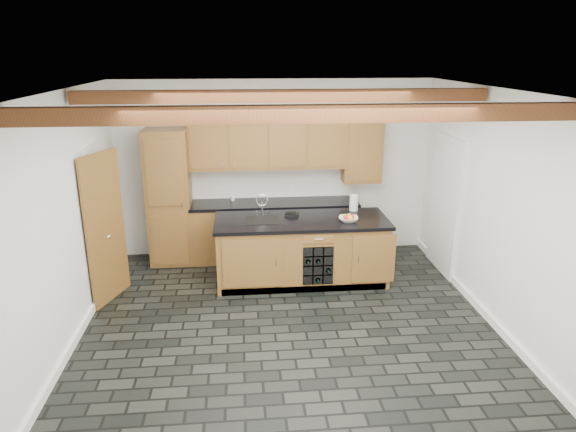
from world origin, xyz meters
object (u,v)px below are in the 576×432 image
object	(u,v)px
fruit_bowl	(348,219)
paper_towel	(354,203)
island	(302,250)
kitchen_scale	(292,214)

from	to	relation	value
fruit_bowl	paper_towel	world-z (taller)	paper_towel
island	kitchen_scale	bearing A→B (deg)	123.81
island	fruit_bowl	world-z (taller)	fruit_bowl
paper_towel	fruit_bowl	bearing A→B (deg)	-109.75
kitchen_scale	paper_towel	xyz separation A→B (m)	(0.95, 0.17, 0.09)
kitchen_scale	fruit_bowl	bearing A→B (deg)	-4.01
kitchen_scale	paper_towel	bearing A→B (deg)	30.15
kitchen_scale	paper_towel	size ratio (longest dim) A/B	0.89
kitchen_scale	fruit_bowl	world-z (taller)	fruit_bowl
island	paper_towel	xyz separation A→B (m)	(0.82, 0.37, 0.58)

